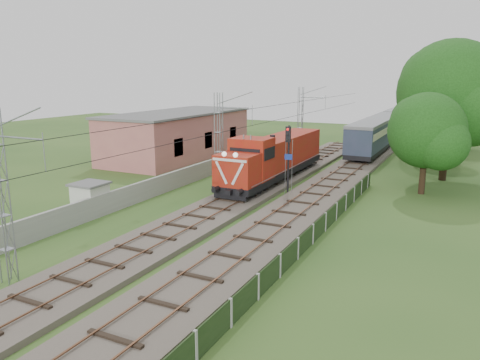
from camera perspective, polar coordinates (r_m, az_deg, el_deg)
The scene contains 15 objects.
ground at distance 27.90m, azimuth -9.14°, elevation -7.09°, with size 140.00×140.00×0.00m, color #2A4E1D.
track_main at distance 33.49m, azimuth -2.19°, elevation -3.23°, with size 4.20×70.00×0.45m.
track_side at distance 43.53m, azimuth 11.92°, elevation 0.23°, with size 4.20×80.00×0.45m.
catenary at distance 38.38m, azimuth -2.53°, elevation 4.71°, with size 3.31×70.00×8.00m.
boundary_wall at distance 40.77m, azimuth -6.86°, elevation 0.40°, with size 0.25×40.00×1.50m, color #9E9E99.
station_building at distance 54.96m, azimuth -7.48°, elevation 5.54°, with size 8.40×20.40×5.22m.
fence at distance 26.84m, azimuth 8.85°, elevation -6.53°, with size 0.12×32.00×1.20m.
locomotive at distance 41.58m, azimuth 4.20°, elevation 2.84°, with size 3.06×17.45×4.43m.
coach_rake at distance 105.91m, azimuth 20.95°, elevation 8.16°, with size 3.05×113.94×3.52m.
signal_post at distance 36.66m, azimuth 5.90°, elevation 3.91°, with size 0.61×0.48×5.55m.
relay_hut at distance 33.50m, azimuth -17.77°, elevation -2.16°, with size 2.19×2.19×2.23m.
tree_a at distance 39.57m, azimuth 21.88°, elevation 5.52°, with size 6.25×5.95×8.10m.
tree_b at distance 45.53m, azimuth 24.42°, elevation 9.59°, with size 9.62×9.17×12.48m.
tree_c at distance 55.28m, azimuth 22.97°, elevation 7.24°, with size 6.28×5.98×8.14m.
tree_d at distance 67.48m, azimuth 24.77°, elevation 9.21°, with size 8.18×7.79×10.61m.
Camera 1 is at (15.49, -21.24, 9.36)m, focal length 35.00 mm.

